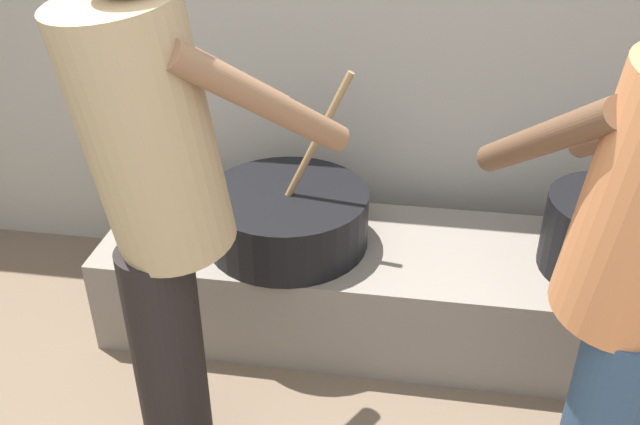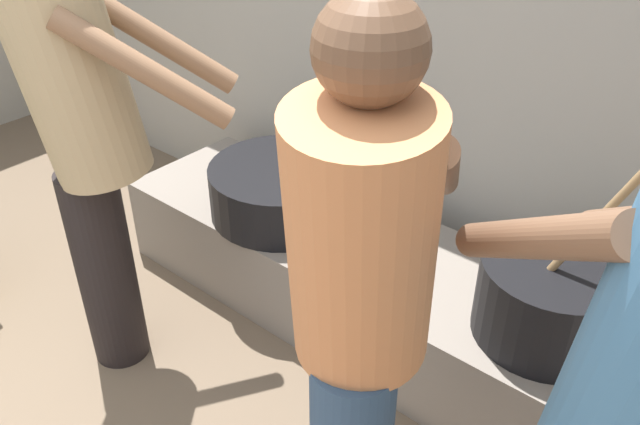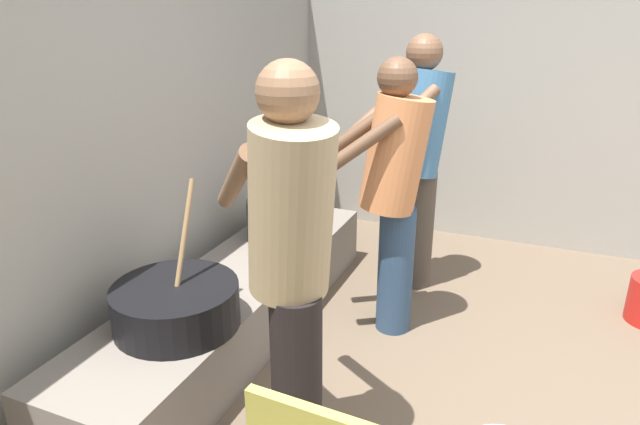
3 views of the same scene
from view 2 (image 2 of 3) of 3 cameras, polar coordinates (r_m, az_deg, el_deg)
The scene contains 6 objects.
block_enclosure_rear at distance 2.79m, azimuth 4.67°, elevation 15.35°, with size 5.47×0.20×1.96m, color #9E998E.
hearth_ledge at distance 2.52m, azimuth 6.75°, elevation -7.53°, with size 2.46×0.60×0.37m, color slate.
cooking_pot_main at distance 2.13m, azimuth 19.40°, elevation -7.10°, with size 0.45×0.45×0.72m.
cooking_pot_secondary at distance 2.61m, azimuth -3.25°, elevation 2.03°, with size 0.58×0.58×0.66m.
cook_in_orange_shirt at distance 1.41m, azimuth 3.41°, elevation -8.18°, with size 0.57×0.72×1.54m.
cook_in_tan_shirt at distance 2.16m, azimuth -19.62°, elevation 6.70°, with size 0.70×0.69×1.61m.
Camera 2 is at (1.54, 0.05, 1.80)m, focal length 36.83 mm.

